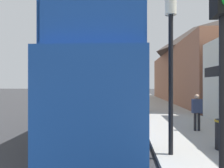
# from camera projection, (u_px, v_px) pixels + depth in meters

# --- Properties ---
(ground_plane) EXTENTS (144.00, 144.00, 0.00)m
(ground_plane) POSITION_uv_depth(u_px,v_px,m) (88.00, 103.00, 23.73)
(ground_plane) COLOR #333335
(sidewalk) EXTENTS (3.91, 108.00, 0.14)m
(sidewalk) POSITION_uv_depth(u_px,v_px,m) (156.00, 106.00, 20.29)
(sidewalk) COLOR #ADAAA3
(sidewalk) RESTS_ON ground_plane
(brick_terrace_rear) EXTENTS (6.00, 22.39, 8.66)m
(brick_terrace_rear) POSITION_uv_depth(u_px,v_px,m) (193.00, 65.00, 25.11)
(brick_terrace_rear) COLOR #9E664C
(brick_terrace_rear) RESTS_ON ground_plane
(tour_bus) EXTENTS (2.58, 10.83, 4.16)m
(tour_bus) POSITION_uv_depth(u_px,v_px,m) (108.00, 89.00, 9.87)
(tour_bus) COLOR #19479E
(tour_bus) RESTS_ON ground_plane
(parked_car_ahead_of_bus) EXTENTS (1.88, 4.40, 1.39)m
(parked_car_ahead_of_bus) POSITION_uv_depth(u_px,v_px,m) (123.00, 102.00, 17.91)
(parked_car_ahead_of_bus) COLOR black
(parked_car_ahead_of_bus) RESTS_ON ground_plane
(pedestrian_third) EXTENTS (0.41, 0.22, 1.55)m
(pedestrian_third) POSITION_uv_depth(u_px,v_px,m) (197.00, 109.00, 9.28)
(pedestrian_third) COLOR #232328
(pedestrian_third) RESTS_ON sidewalk
(lamp_post_nearest) EXTENTS (0.35, 0.35, 4.61)m
(lamp_post_nearest) POSITION_uv_depth(u_px,v_px,m) (171.00, 42.00, 6.15)
(lamp_post_nearest) COLOR black
(lamp_post_nearest) RESTS_ON sidewalk
(lamp_post_second) EXTENTS (0.35, 0.35, 4.74)m
(lamp_post_second) POSITION_uv_depth(u_px,v_px,m) (142.00, 67.00, 16.07)
(lamp_post_second) COLOR black
(lamp_post_second) RESTS_ON sidewalk
(litter_bin) EXTENTS (0.48, 0.48, 0.91)m
(litter_bin) POSITION_uv_depth(u_px,v_px,m) (223.00, 134.00, 6.59)
(litter_bin) COLOR black
(litter_bin) RESTS_ON sidewalk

